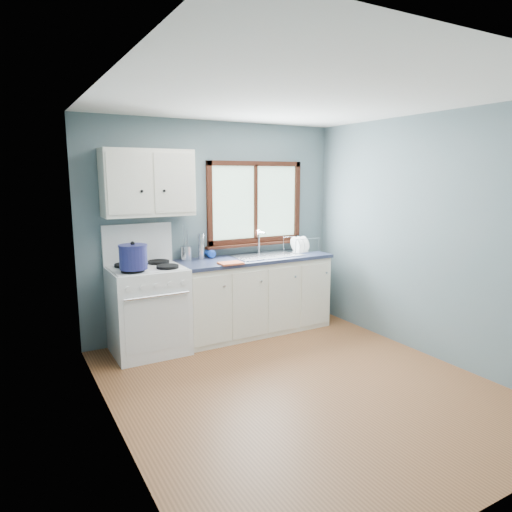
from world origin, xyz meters
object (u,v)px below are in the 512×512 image
thermos (201,246)px  dish_rack (300,248)px  skillet (134,266)px  base_cabinets (254,298)px  sink (267,261)px  utensil_crock (186,253)px  gas_range (148,307)px  stockpot (133,257)px

thermos → dish_rack: 1.32m
skillet → base_cabinets: bearing=-13.1°
skillet → dish_rack: (2.18, 0.22, -0.01)m
base_cabinets → thermos: thermos is taller
sink → utensil_crock: (-0.95, 0.20, 0.14)m
dish_rack → sink: bearing=-176.4°
base_cabinets → utensil_crock: (-0.77, 0.20, 0.59)m
gas_range → sink: gas_range is taller
base_cabinets → utensil_crock: bearing=165.4°
gas_range → skillet: bearing=-138.2°
base_cabinets → thermos: 0.91m
stockpot → thermos: bearing=23.2°
base_cabinets → skillet: size_ratio=4.86×
gas_range → skillet: 0.54m
base_cabinets → sink: (0.18, -0.00, 0.45)m
stockpot → utensil_crock: 0.81m
sink → thermos: same height
utensil_crock → thermos: size_ratio=1.36×
utensil_crock → skillet: bearing=-152.1°
base_cabinets → skillet: 1.59m
skillet → utensil_crock: utensil_crock is taller
gas_range → dish_rack: size_ratio=3.53×
gas_range → dish_rack: (2.01, 0.07, 0.48)m
skillet → dish_rack: dish_rack is taller
base_cabinets → utensil_crock: 1.00m
base_cabinets → skillet: skillet is taller
skillet → stockpot: (-0.01, -0.03, 0.10)m
gas_range → sink: (1.49, 0.02, 0.37)m
dish_rack → gas_range: bearing=-179.7°
gas_range → stockpot: gas_range is taller
thermos → dish_rack: bearing=-5.8°
gas_range → base_cabinets: (1.31, 0.02, -0.08)m
sink → thermos: size_ratio=2.82×
base_cabinets → sink: 0.48m
sink → gas_range: bearing=-179.3°
gas_range → stockpot: (-0.17, -0.18, 0.59)m
sink → stockpot: (-1.66, -0.19, 0.23)m
gas_range → dish_rack: 2.07m
skillet → utensil_crock: (0.70, 0.37, 0.02)m
utensil_crock → dish_rack: size_ratio=1.06×
dish_rack → base_cabinets: bearing=-177.7°
gas_range → stockpot: 0.64m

